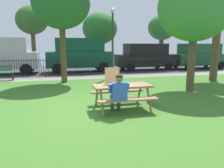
{
  "coord_description": "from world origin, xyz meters",
  "views": [
    {
      "loc": [
        -0.88,
        -6.31,
        2.01
      ],
      "look_at": [
        0.66,
        0.28,
        0.75
      ],
      "focal_mm": 34.03,
      "sensor_mm": 36.0,
      "label": 1
    }
  ],
  "objects_px": {
    "tree_near_table": "(195,8)",
    "parked_car_far_right": "(199,56)",
    "pizza_box_open": "(114,82)",
    "adult_at_table": "(118,92)",
    "far_tree_midright": "(162,28)",
    "far_tree_midleft": "(32,21)",
    "pizza_slice_on_table": "(127,85)",
    "picnic_table_foreground": "(122,90)",
    "parked_car_center": "(80,54)",
    "parked_car_right": "(145,56)",
    "tree_by_fence": "(61,3)",
    "parked_car_left": "(2,55)",
    "lamp_post_walkway": "(113,36)",
    "far_tree_center": "(100,29)"
  },
  "relations": [
    {
      "from": "tree_near_table",
      "to": "parked_car_far_right",
      "type": "bearing_deg",
      "value": 53.07
    },
    {
      "from": "pizza_box_open",
      "to": "adult_at_table",
      "type": "height_order",
      "value": "pizza_box_open"
    },
    {
      "from": "far_tree_midright",
      "to": "far_tree_midleft",
      "type": "bearing_deg",
      "value": 180.0
    },
    {
      "from": "pizza_slice_on_table",
      "to": "far_tree_midright",
      "type": "bearing_deg",
      "value": 60.97
    },
    {
      "from": "pizza_slice_on_table",
      "to": "picnic_table_foreground",
      "type": "bearing_deg",
      "value": 138.73
    },
    {
      "from": "parked_car_center",
      "to": "far_tree_midleft",
      "type": "bearing_deg",
      "value": 120.95
    },
    {
      "from": "adult_at_table",
      "to": "far_tree_midleft",
      "type": "distance_m",
      "value": 17.56
    },
    {
      "from": "parked_car_far_right",
      "to": "parked_car_right",
      "type": "bearing_deg",
      "value": -180.0
    },
    {
      "from": "far_tree_midleft",
      "to": "tree_by_fence",
      "type": "bearing_deg",
      "value": -75.71
    },
    {
      "from": "pizza_box_open",
      "to": "parked_car_right",
      "type": "relative_size",
      "value": 0.11
    },
    {
      "from": "pizza_box_open",
      "to": "tree_by_fence",
      "type": "distance_m",
      "value": 6.34
    },
    {
      "from": "parked_car_left",
      "to": "lamp_post_walkway",
      "type": "bearing_deg",
      "value": -23.87
    },
    {
      "from": "parked_car_right",
      "to": "adult_at_table",
      "type": "bearing_deg",
      "value": -115.85
    },
    {
      "from": "tree_near_table",
      "to": "far_tree_midright",
      "type": "distance_m",
      "value": 15.28
    },
    {
      "from": "pizza_slice_on_table",
      "to": "parked_car_far_right",
      "type": "bearing_deg",
      "value": 46.22
    },
    {
      "from": "pizza_box_open",
      "to": "adult_at_table",
      "type": "bearing_deg",
      "value": -90.35
    },
    {
      "from": "adult_at_table",
      "to": "tree_near_table",
      "type": "xyz_separation_m",
      "value": [
        3.91,
        2.41,
        2.84
      ]
    },
    {
      "from": "lamp_post_walkway",
      "to": "tree_near_table",
      "type": "relative_size",
      "value": 0.84
    },
    {
      "from": "lamp_post_walkway",
      "to": "far_tree_center",
      "type": "relative_size",
      "value": 0.79
    },
    {
      "from": "pizza_box_open",
      "to": "parked_car_left",
      "type": "height_order",
      "value": "parked_car_left"
    },
    {
      "from": "pizza_box_open",
      "to": "far_tree_midleft",
      "type": "bearing_deg",
      "value": 104.72
    },
    {
      "from": "tree_by_fence",
      "to": "far_tree_midleft",
      "type": "xyz_separation_m",
      "value": [
        -2.75,
        10.81,
        0.19
      ]
    },
    {
      "from": "picnic_table_foreground",
      "to": "parked_car_right",
      "type": "bearing_deg",
      "value": 64.22
    },
    {
      "from": "adult_at_table",
      "to": "far_tree_midleft",
      "type": "bearing_deg",
      "value": 104.22
    },
    {
      "from": "lamp_post_walkway",
      "to": "parked_car_left",
      "type": "distance_m",
      "value": 7.72
    },
    {
      "from": "pizza_slice_on_table",
      "to": "adult_at_table",
      "type": "height_order",
      "value": "adult_at_table"
    },
    {
      "from": "adult_at_table",
      "to": "far_tree_midright",
      "type": "relative_size",
      "value": 0.23
    },
    {
      "from": "pizza_box_open",
      "to": "parked_car_right",
      "type": "distance_m",
      "value": 10.68
    },
    {
      "from": "pizza_slice_on_table",
      "to": "far_tree_center",
      "type": "relative_size",
      "value": 0.06
    },
    {
      "from": "tree_near_table",
      "to": "far_tree_midleft",
      "type": "relative_size",
      "value": 0.86
    },
    {
      "from": "picnic_table_foreground",
      "to": "far_tree_center",
      "type": "height_order",
      "value": "far_tree_center"
    },
    {
      "from": "parked_car_center",
      "to": "lamp_post_walkway",
      "type": "bearing_deg",
      "value": -60.32
    },
    {
      "from": "parked_car_left",
      "to": "parked_car_center",
      "type": "xyz_separation_m",
      "value": [
        5.21,
        0.0,
        0.0
      ]
    },
    {
      "from": "adult_at_table",
      "to": "parked_car_left",
      "type": "height_order",
      "value": "parked_car_left"
    },
    {
      "from": "pizza_box_open",
      "to": "tree_by_fence",
      "type": "relative_size",
      "value": 0.1
    },
    {
      "from": "picnic_table_foreground",
      "to": "parked_car_left",
      "type": "distance_m",
      "value": 11.18
    },
    {
      "from": "picnic_table_foreground",
      "to": "pizza_box_open",
      "type": "bearing_deg",
      "value": 164.32
    },
    {
      "from": "pizza_slice_on_table",
      "to": "parked_car_far_right",
      "type": "relative_size",
      "value": 0.06
    },
    {
      "from": "parked_car_right",
      "to": "far_tree_midleft",
      "type": "relative_size",
      "value": 0.82
    },
    {
      "from": "picnic_table_foreground",
      "to": "tree_near_table",
      "type": "distance_m",
      "value": 5.04
    },
    {
      "from": "parked_car_center",
      "to": "parked_car_right",
      "type": "distance_m",
      "value": 5.16
    },
    {
      "from": "tree_by_fence",
      "to": "parked_car_center",
      "type": "distance_m",
      "value": 5.19
    },
    {
      "from": "lamp_post_walkway",
      "to": "adult_at_table",
      "type": "bearing_deg",
      "value": -101.99
    },
    {
      "from": "pizza_slice_on_table",
      "to": "parked_car_left",
      "type": "xyz_separation_m",
      "value": [
        -5.87,
        9.68,
        0.53
      ]
    },
    {
      "from": "lamp_post_walkway",
      "to": "far_tree_center",
      "type": "xyz_separation_m",
      "value": [
        0.93,
        9.67,
        1.1
      ]
    },
    {
      "from": "parked_car_right",
      "to": "pizza_slice_on_table",
      "type": "bearing_deg",
      "value": -114.89
    },
    {
      "from": "far_tree_center",
      "to": "pizza_slice_on_table",
      "type": "bearing_deg",
      "value": -97.09
    },
    {
      "from": "adult_at_table",
      "to": "far_tree_center",
      "type": "xyz_separation_m",
      "value": [
        2.41,
        16.66,
        2.96
      ]
    },
    {
      "from": "parked_car_far_right",
      "to": "far_tree_center",
      "type": "bearing_deg",
      "value": 137.78
    },
    {
      "from": "pizza_box_open",
      "to": "far_tree_midright",
      "type": "relative_size",
      "value": 0.1
    }
  ]
}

